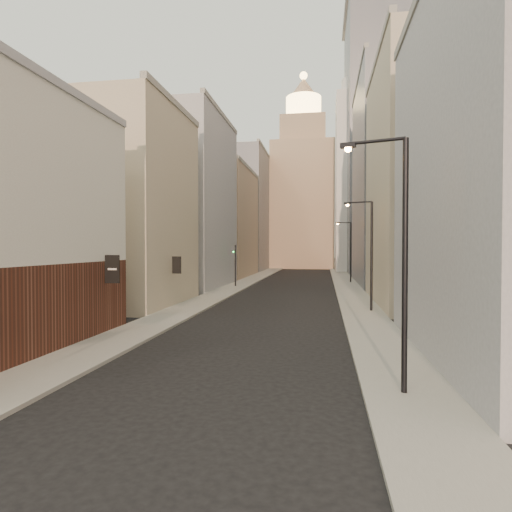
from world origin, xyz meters
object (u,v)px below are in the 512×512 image
Objects in this scene: streetlamp_near at (398,249)px; traffic_light_left at (235,259)px; streetlamp_far at (349,249)px; clock_tower at (303,191)px; white_tower at (357,176)px; streetlamp_mid at (369,249)px.

traffic_light_left is (-12.69, 35.39, -1.36)m from streetlamp_near.
streetlamp_near is at bearing -104.67° from streetlamp_far.
white_tower is (11.00, -14.00, 0.97)m from clock_tower.
clock_tower reaches higher than streetlamp_near.
white_tower is 54.97m from streetlamp_mid.
white_tower is at bearing 105.14° from streetlamp_mid.
streetlamp_far is (-2.98, -28.02, -14.04)m from white_tower.
traffic_light_left is at bearing -115.00° from white_tower.
clock_tower reaches higher than streetlamp_mid.
white_tower reaches higher than streetlamp_far.
streetlamp_far is 15.63m from traffic_light_left.
traffic_light_left is at bearing 125.46° from streetlamp_near.
white_tower reaches higher than traffic_light_left.
streetlamp_mid is 22.18m from traffic_light_left.
streetlamp_mid is at bearing 142.64° from traffic_light_left.
streetlamp_mid is (7.98, -67.08, -13.00)m from clock_tower.
streetlamp_mid reaches higher than traffic_light_left.
white_tower is 5.19× the size of streetlamp_far.
streetlamp_mid is at bearing -93.26° from white_tower.
clock_tower is at bearing 115.18° from streetlamp_mid.
streetlamp_far is at bearing 104.49° from streetlamp_near.
white_tower is 31.48m from streetlamp_far.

